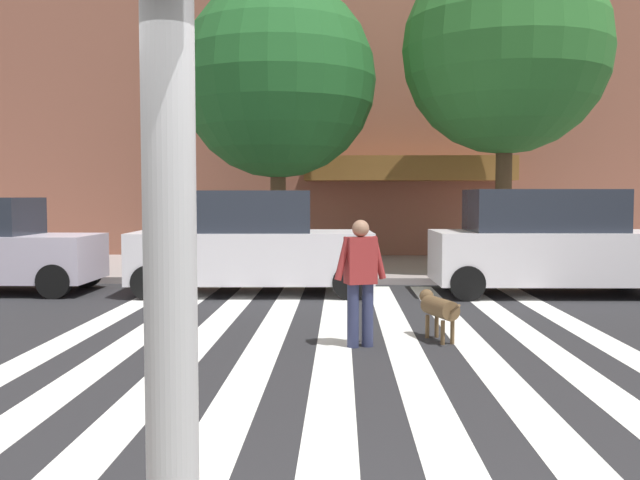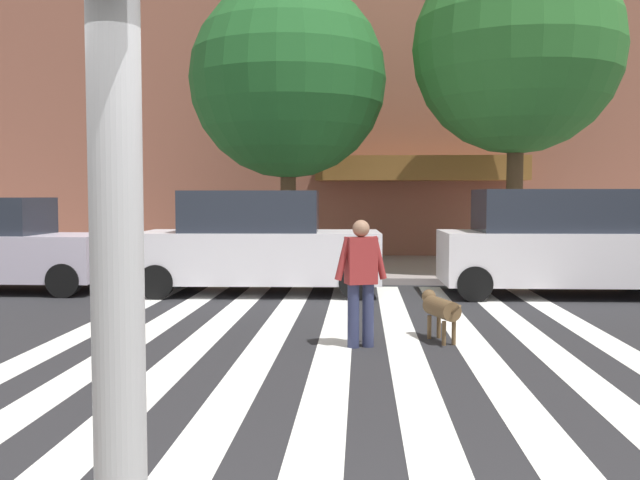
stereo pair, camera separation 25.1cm
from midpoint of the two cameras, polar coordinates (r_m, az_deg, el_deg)
name	(u,v)px [view 2 (the right image)]	position (r m, az deg, el deg)	size (l,w,h in m)	color
ground_plane	(360,346)	(9.24, 4.02, -8.56)	(160.00, 160.00, 0.00)	#232326
sidewalk_far	(360,268)	(18.41, 3.69, -2.26)	(80.00, 6.00, 0.15)	gray
crosswalk_stripes	(335,345)	(9.24, 1.98, -8.52)	(7.65, 11.96, 0.01)	silver
parked_car_behind_first	(258,244)	(14.06, -4.54, -0.34)	(4.80, 2.15, 2.05)	silver
parked_car_third_in_line	(558,244)	(14.48, 19.24, -0.31)	(4.63, 2.01, 2.08)	silver
street_tree_nearest	(288,80)	(17.79, -2.21, 12.83)	(4.85, 4.85, 7.09)	#4C3823
street_tree_middle	(517,50)	(17.77, 16.11, 14.62)	(4.92, 4.92, 7.72)	#4C3823
pedestrian_dog_walker	(361,276)	(9.01, 4.14, -2.90)	(0.69, 0.35, 1.64)	#282D4C
dog_on_leash	(440,308)	(9.59, 10.45, -5.46)	(0.49, 1.03, 0.65)	brown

